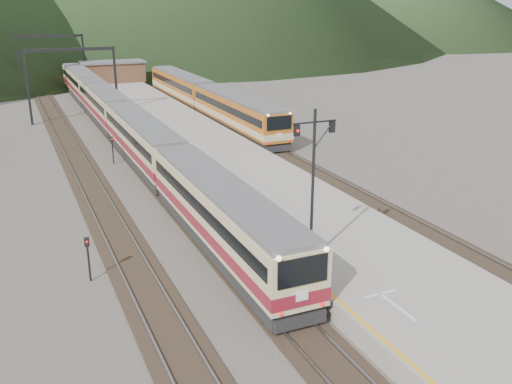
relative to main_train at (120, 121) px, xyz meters
name	(u,v)px	position (x,y,z in m)	size (l,w,h in m)	color
track_main	(131,149)	(0.00, -4.09, -1.80)	(2.60, 200.00, 0.23)	black
track_far	(74,155)	(-5.00, -4.09, -1.80)	(2.60, 200.00, 0.23)	black
track_second	(247,137)	(11.50, -4.09, -1.80)	(2.60, 200.00, 0.23)	black
platform	(196,143)	(5.60, -6.09, -1.37)	(8.00, 100.00, 1.00)	gray
gantry_near	(72,70)	(-2.85, 10.91, 3.72)	(9.55, 0.25, 8.00)	black
gantry_far	(51,52)	(-2.85, 35.91, 3.72)	(9.55, 0.25, 8.00)	black
station_shed	(113,71)	(5.60, 33.91, 0.70)	(9.40, 4.40, 3.10)	brown
main_train	(120,121)	(0.00, 0.00, 0.00)	(2.68, 73.69, 3.28)	tan
second_train	(206,98)	(11.50, 8.31, 0.11)	(2.86, 38.91, 3.49)	#A65718
signal_mast	(313,171)	(2.67, -32.76, 3.61)	(2.20, 0.18, 7.37)	black
short_signal_b	(112,147)	(-2.29, -8.24, -0.40)	(0.26, 0.21, 2.27)	black
short_signal_c	(88,253)	(-7.17, -28.68, -0.40)	(0.26, 0.21, 2.27)	black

